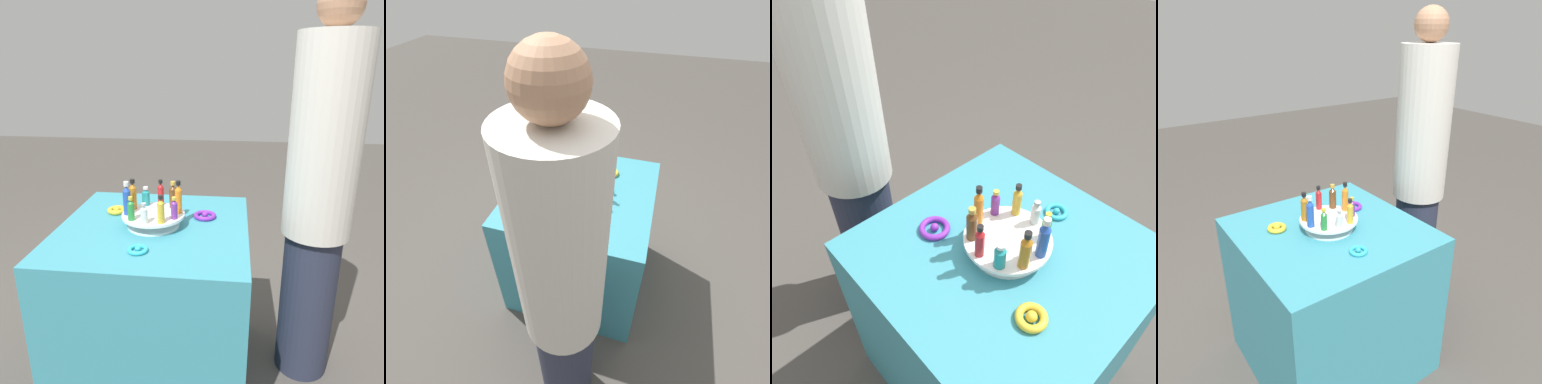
# 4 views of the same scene
# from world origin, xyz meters

# --- Properties ---
(ground_plane) EXTENTS (12.00, 12.00, 0.00)m
(ground_plane) POSITION_xyz_m (0.00, 0.00, 0.00)
(ground_plane) COLOR #4C4742
(party_table) EXTENTS (0.82, 0.82, 0.80)m
(party_table) POSITION_xyz_m (0.00, 0.00, 0.40)
(party_table) COLOR teal
(party_table) RESTS_ON ground_plane
(display_stand) EXTENTS (0.27, 0.27, 0.06)m
(display_stand) POSITION_xyz_m (0.00, 0.00, 0.83)
(display_stand) COLOR white
(display_stand) RESTS_ON party_table
(bottle_green) EXTENTS (0.03, 0.03, 0.10)m
(bottle_green) POSITION_xyz_m (0.07, 0.08, 0.90)
(bottle_green) COLOR #288438
(bottle_green) RESTS_ON display_stand
(bottle_clear) EXTENTS (0.03, 0.03, 0.09)m
(bottle_clear) POSITION_xyz_m (0.01, 0.11, 0.90)
(bottle_clear) COLOR silver
(bottle_clear) RESTS_ON display_stand
(bottle_gold) EXTENTS (0.03, 0.03, 0.12)m
(bottle_gold) POSITION_xyz_m (-0.05, 0.10, 0.91)
(bottle_gold) COLOR gold
(bottle_gold) RESTS_ON display_stand
(bottle_purple) EXTENTS (0.03, 0.03, 0.10)m
(bottle_purple) POSITION_xyz_m (-0.10, 0.05, 0.90)
(bottle_purple) COLOR #702D93
(bottle_purple) RESTS_ON display_stand
(bottle_orange) EXTENTS (0.03, 0.03, 0.15)m
(bottle_orange) POSITION_xyz_m (-0.11, -0.02, 0.92)
(bottle_orange) COLOR orange
(bottle_orange) RESTS_ON display_stand
(bottle_brown) EXTENTS (0.03, 0.03, 0.12)m
(bottle_brown) POSITION_xyz_m (-0.07, -0.08, 0.91)
(bottle_brown) COLOR brown
(bottle_brown) RESTS_ON display_stand
(bottle_red) EXTENTS (0.03, 0.03, 0.12)m
(bottle_red) POSITION_xyz_m (-0.01, -0.11, 0.91)
(bottle_red) COLOR #B21E23
(bottle_red) RESTS_ON display_stand
(bottle_teal) EXTENTS (0.04, 0.04, 0.09)m
(bottle_teal) POSITION_xyz_m (0.05, -0.10, 0.90)
(bottle_teal) COLOR teal
(bottle_teal) RESTS_ON display_stand
(bottle_amber) EXTENTS (0.03, 0.03, 0.14)m
(bottle_amber) POSITION_xyz_m (0.10, -0.05, 0.92)
(bottle_amber) COLOR #AD6B19
(bottle_amber) RESTS_ON display_stand
(bottle_blue) EXTENTS (0.03, 0.03, 0.15)m
(bottle_blue) POSITION_xyz_m (0.11, 0.02, 0.92)
(bottle_blue) COLOR #234CAD
(bottle_blue) RESTS_ON display_stand
(ribbon_bow_gold) EXTENTS (0.09, 0.09, 0.03)m
(ribbon_bow_gold) POSITION_xyz_m (0.21, -0.13, 0.81)
(ribbon_bow_gold) COLOR gold
(ribbon_bow_gold) RESTS_ON party_table
(ribbon_bow_teal) EXTENTS (0.08, 0.08, 0.02)m
(ribbon_bow_teal) POSITION_xyz_m (0.01, 0.24, 0.81)
(ribbon_bow_teal) COLOR #2DB7CC
(ribbon_bow_teal) RESTS_ON party_table
(ribbon_bow_purple) EXTENTS (0.10, 0.10, 0.03)m
(ribbon_bow_purple) POSITION_xyz_m (-0.22, -0.11, 0.81)
(ribbon_bow_purple) COLOR purple
(ribbon_bow_purple) RESTS_ON party_table
(person_figure) EXTENTS (0.30, 0.30, 1.77)m
(person_figure) POSITION_xyz_m (-0.72, -0.13, 0.90)
(person_figure) COLOR #282D42
(person_figure) RESTS_ON ground_plane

